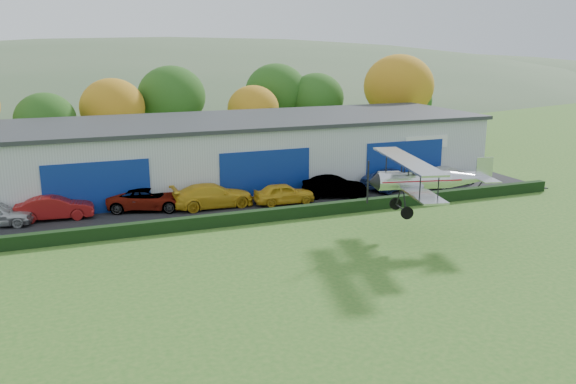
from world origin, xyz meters
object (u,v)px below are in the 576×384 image
object	(u,v)px
hangar	(241,150)
biplane	(425,178)
car_5	(334,187)
car_6	(394,178)
car_1	(55,207)
car_4	(284,193)
car_2	(148,199)
car_7	(448,176)
car_3	(213,196)

from	to	relation	value
hangar	biplane	size ratio (longest dim) A/B	4.62
car_5	car_6	world-z (taller)	car_5
car_1	car_6	bearing A→B (deg)	-86.72
hangar	car_1	distance (m)	16.22
car_6	biplane	world-z (taller)	biplane
car_1	biplane	distance (m)	23.77
car_4	car_6	distance (m)	9.94
hangar	car_5	world-z (taller)	hangar
car_2	car_7	world-z (taller)	car_7
hangar	car_4	xyz separation A→B (m)	(0.63, -8.21, -1.86)
car_3	car_4	world-z (taller)	car_3
car_3	car_4	bearing A→B (deg)	-100.64
car_3	car_7	world-z (taller)	car_3
hangar	car_1	size ratio (longest dim) A/B	8.30
car_4	car_1	bearing A→B (deg)	86.39
car_1	car_3	xyz separation A→B (m)	(10.40, -0.90, 0.03)
car_6	car_4	bearing A→B (deg)	78.72
car_4	car_5	size ratio (longest dim) A/B	0.91
car_3	car_5	size ratio (longest dim) A/B	1.20
car_7	hangar	bearing A→B (deg)	50.82
car_1	car_7	bearing A→B (deg)	-87.56
car_3	car_7	xyz separation A→B (m)	(19.57, -0.23, -0.07)
car_3	biplane	bearing A→B (deg)	-138.69
car_3	car_4	xyz separation A→B (m)	(5.03, -0.90, -0.09)
car_6	biplane	size ratio (longest dim) A/B	0.64
hangar	car_5	xyz separation A→B (m)	(4.81, -7.86, -1.82)
car_2	hangar	bearing A→B (deg)	-38.01
car_2	car_3	distance (m)	4.48
biplane	car_3	bearing A→B (deg)	144.56
car_4	biplane	size ratio (longest dim) A/B	0.50
car_1	car_2	xyz separation A→B (m)	(6.03, 0.08, -0.05)
biplane	car_2	bearing A→B (deg)	152.54
car_3	car_4	size ratio (longest dim) A/B	1.32
car_3	car_5	xyz separation A→B (m)	(9.20, -0.55, -0.05)
car_1	car_5	distance (m)	19.66
car_2	car_7	xyz separation A→B (m)	(23.93, -1.21, 0.00)
car_1	car_6	size ratio (longest dim) A/B	0.87
car_2	biplane	bearing A→B (deg)	-114.08
hangar	car_3	xyz separation A→B (m)	(-4.39, -7.31, -1.77)
car_2	biplane	world-z (taller)	biplane
car_1	car_2	size ratio (longest dim) A/B	0.89
biplane	car_6	bearing A→B (deg)	79.29
car_3	car_6	size ratio (longest dim) A/B	1.02
car_3	car_2	bearing A→B (deg)	76.84
biplane	car_7	bearing A→B (deg)	61.22
hangar	car_2	bearing A→B (deg)	-144.16
car_1	car_3	size ratio (longest dim) A/B	0.85
car_3	car_6	xyz separation A→B (m)	(14.89, 0.32, -0.05)
car_2	car_6	xyz separation A→B (m)	(19.26, -0.66, 0.02)
hangar	car_6	size ratio (longest dim) A/B	7.19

